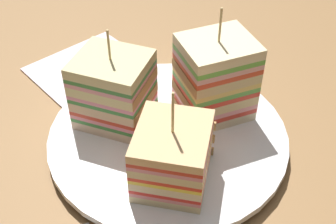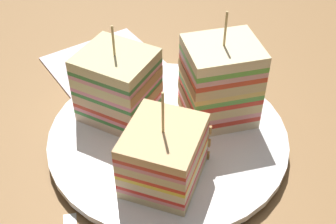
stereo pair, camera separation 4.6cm
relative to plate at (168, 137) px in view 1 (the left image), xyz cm
name	(u,v)px [view 1 (the left image)]	position (x,y,z in cm)	size (l,w,h in cm)	color
ground_plane	(168,148)	(0.00, 0.00, -1.78)	(92.97, 82.51, 1.80)	olive
plate	(168,137)	(0.00, 0.00, 0.00)	(25.72, 25.72, 1.45)	white
sandwich_wedge_0	(114,90)	(-4.96, -3.76, 4.51)	(9.96, 9.84, 11.29)	beige
sandwich_wedge_1	(173,155)	(5.59, -2.74, 3.68)	(9.95, 9.87, 10.67)	beige
sandwich_wedge_2	(215,78)	(-0.63, 6.20, 5.16)	(7.38, 8.32, 12.95)	beige
napkin	(90,68)	(-16.81, -2.27, -0.63)	(12.16, 13.75, 0.50)	silver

